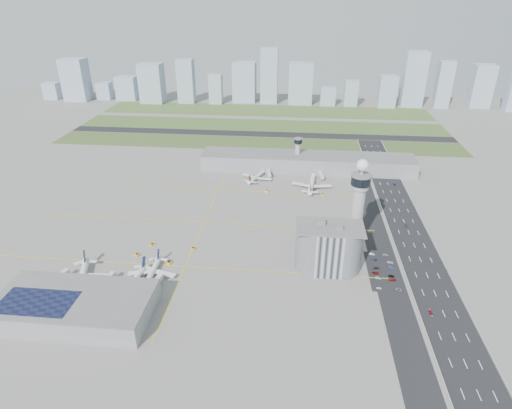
# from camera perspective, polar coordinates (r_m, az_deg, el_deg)

# --- Properties ---
(ground) EXTENTS (1000.00, 1000.00, 0.00)m
(ground) POSITION_cam_1_polar(r_m,az_deg,el_deg) (303.39, -0.67, -5.49)
(ground) COLOR gray
(grass_strip_0) EXTENTS (480.00, 50.00, 0.08)m
(grass_strip_0) POSITION_cam_1_polar(r_m,az_deg,el_deg) (509.03, -0.08, 8.16)
(grass_strip_0) COLOR #3A5227
(grass_strip_0) RESTS_ON ground
(grass_strip_1) EXTENTS (480.00, 60.00, 0.08)m
(grass_strip_1) POSITION_cam_1_polar(r_m,az_deg,el_deg) (580.33, 0.69, 10.49)
(grass_strip_1) COLOR #435829
(grass_strip_1) RESTS_ON ground
(grass_strip_2) EXTENTS (480.00, 70.00, 0.08)m
(grass_strip_2) POSITION_cam_1_polar(r_m,az_deg,el_deg) (657.29, 1.33, 12.42)
(grass_strip_2) COLOR #4D6B32
(grass_strip_2) RESTS_ON ground
(runway) EXTENTS (480.00, 22.00, 0.10)m
(runway) POSITION_cam_1_polar(r_m,az_deg,el_deg) (544.08, 0.32, 9.39)
(runway) COLOR black
(runway) RESTS_ON ground
(highway) EXTENTS (28.00, 500.00, 0.10)m
(highway) POSITION_cam_1_polar(r_m,az_deg,el_deg) (313.81, 20.82, -6.25)
(highway) COLOR black
(highway) RESTS_ON ground
(barrier_left) EXTENTS (0.60, 500.00, 1.20)m
(barrier_left) POSITION_cam_1_polar(r_m,az_deg,el_deg) (310.00, 18.33, -6.12)
(barrier_left) COLOR #9E9E99
(barrier_left) RESTS_ON ground
(barrier_right) EXTENTS (0.60, 500.00, 1.20)m
(barrier_right) POSITION_cam_1_polar(r_m,az_deg,el_deg) (317.63, 23.28, -6.20)
(barrier_right) COLOR #9E9E99
(barrier_right) RESTS_ON ground
(landside_road) EXTENTS (18.00, 260.00, 0.08)m
(landside_road) POSITION_cam_1_polar(r_m,az_deg,el_deg) (299.70, 16.61, -7.19)
(landside_road) COLOR black
(landside_road) RESTS_ON ground
(parking_lot) EXTENTS (20.00, 44.00, 0.10)m
(parking_lot) POSITION_cam_1_polar(r_m,az_deg,el_deg) (289.54, 16.60, -8.49)
(parking_lot) COLOR black
(parking_lot) RESTS_ON ground
(taxiway_line_h_0) EXTENTS (260.00, 0.60, 0.01)m
(taxiway_line_h_0) POSITION_cam_1_polar(r_m,az_deg,el_deg) (285.62, -9.44, -8.17)
(taxiway_line_h_0) COLOR yellow
(taxiway_line_h_0) RESTS_ON ground
(taxiway_line_h_1) EXTENTS (260.00, 0.60, 0.01)m
(taxiway_line_h_1) POSITION_cam_1_polar(r_m,az_deg,el_deg) (334.99, -6.92, -2.37)
(taxiway_line_h_1) COLOR yellow
(taxiway_line_h_1) RESTS_ON ground
(taxiway_line_h_2) EXTENTS (260.00, 0.60, 0.01)m
(taxiway_line_h_2) POSITION_cam_1_polar(r_m,az_deg,el_deg) (387.36, -5.07, 1.91)
(taxiway_line_h_2) COLOR yellow
(taxiway_line_h_2) RESTS_ON ground
(taxiway_line_v) EXTENTS (0.60, 260.00, 0.01)m
(taxiway_line_v) POSITION_cam_1_polar(r_m,az_deg,el_deg) (334.99, -6.92, -2.37)
(taxiway_line_v) COLOR yellow
(taxiway_line_v) RESTS_ON ground
(control_tower) EXTENTS (14.00, 14.00, 64.50)m
(control_tower) POSITION_cam_1_polar(r_m,az_deg,el_deg) (295.06, 13.51, 0.51)
(control_tower) COLOR #ADAAA5
(control_tower) RESTS_ON ground
(secondary_tower) EXTENTS (8.60, 8.60, 31.90)m
(secondary_tower) POSITION_cam_1_polar(r_m,az_deg,el_deg) (429.59, 5.58, 7.13)
(secondary_tower) COLOR #ADAAA5
(secondary_tower) RESTS_ON ground
(admin_building) EXTENTS (42.00, 24.00, 33.50)m
(admin_building) POSITION_cam_1_polar(r_m,az_deg,el_deg) (276.10, 9.63, -5.71)
(admin_building) COLOR #B2B2B7
(admin_building) RESTS_ON ground
(terminal_pier) EXTENTS (210.00, 32.00, 15.80)m
(terminal_pier) POSITION_cam_1_polar(r_m,az_deg,el_deg) (431.59, 6.85, 5.61)
(terminal_pier) COLOR gray
(terminal_pier) RESTS_ON ground
(near_terminal) EXTENTS (84.00, 42.00, 13.00)m
(near_terminal) POSITION_cam_1_polar(r_m,az_deg,el_deg) (260.39, -23.01, -12.39)
(near_terminal) COLOR gray
(near_terminal) RESTS_ON ground
(airplane_near_a) EXTENTS (47.95, 51.88, 11.88)m
(airplane_near_a) POSITION_cam_1_polar(r_m,az_deg,el_deg) (284.54, -22.26, -8.75)
(airplane_near_a) COLOR white
(airplane_near_a) RESTS_ON ground
(airplane_near_b) EXTENTS (36.80, 41.86, 10.75)m
(airplane_near_b) POSITION_cam_1_polar(r_m,az_deg,el_deg) (271.72, -16.26, -9.63)
(airplane_near_b) COLOR white
(airplane_near_b) RESTS_ON ground
(airplane_near_c) EXTENTS (31.76, 37.11, 10.21)m
(airplane_near_c) POSITION_cam_1_polar(r_m,az_deg,el_deg) (277.21, -13.80, -8.55)
(airplane_near_c) COLOR white
(airplane_near_c) RESTS_ON ground
(airplane_far_a) EXTENTS (41.04, 44.19, 10.03)m
(airplane_far_a) POSITION_cam_1_polar(r_m,az_deg,el_deg) (407.52, 0.18, 4.08)
(airplane_far_a) COLOR white
(airplane_far_a) RESTS_ON ground
(airplane_far_b) EXTENTS (40.69, 46.52, 12.09)m
(airplane_far_b) POSITION_cam_1_polar(r_m,az_deg,el_deg) (392.72, 7.46, 3.11)
(airplane_far_b) COLOR white
(airplane_far_b) RESTS_ON ground
(jet_bridge_near_0) EXTENTS (5.39, 14.31, 5.70)m
(jet_bridge_near_0) POSITION_cam_1_polar(r_m,az_deg,el_deg) (288.33, -25.45, -9.69)
(jet_bridge_near_0) COLOR silver
(jet_bridge_near_0) RESTS_ON ground
(jet_bridge_near_1) EXTENTS (5.39, 14.31, 5.70)m
(jet_bridge_near_1) POSITION_cam_1_polar(r_m,az_deg,el_deg) (274.75, -19.97, -10.46)
(jet_bridge_near_1) COLOR silver
(jet_bridge_near_1) RESTS_ON ground
(jet_bridge_near_2) EXTENTS (5.39, 14.31, 5.70)m
(jet_bridge_near_2) POSITION_cam_1_polar(r_m,az_deg,el_deg) (263.89, -13.95, -11.20)
(jet_bridge_near_2) COLOR silver
(jet_bridge_near_2) RESTS_ON ground
(jet_bridge_far_0) EXTENTS (5.39, 14.31, 5.70)m
(jet_bridge_far_0) POSITION_cam_1_polar(r_m,az_deg,el_deg) (419.33, 1.62, 4.42)
(jet_bridge_far_0) COLOR silver
(jet_bridge_far_0) RESTS_ON ground
(jet_bridge_far_1) EXTENTS (5.39, 14.31, 5.70)m
(jet_bridge_far_1) POSITION_cam_1_polar(r_m,az_deg,el_deg) (419.04, 8.47, 4.11)
(jet_bridge_far_1) COLOR silver
(jet_bridge_far_1) RESTS_ON ground
(tug_0) EXTENTS (3.76, 3.43, 1.81)m
(tug_0) POSITION_cam_1_polar(r_m,az_deg,el_deg) (302.91, -15.59, -6.45)
(tug_0) COLOR #EBA714
(tug_0) RESTS_ON ground
(tug_1) EXTENTS (4.15, 3.69, 2.00)m
(tug_1) POSITION_cam_1_polar(r_m,az_deg,el_deg) (289.57, -11.51, -7.60)
(tug_1) COLOR gold
(tug_1) RESTS_ON ground
(tug_2) EXTENTS (3.14, 3.33, 1.60)m
(tug_2) POSITION_cam_1_polar(r_m,az_deg,el_deg) (312.12, -13.67, -5.16)
(tug_2) COLOR #FAA800
(tug_2) RESTS_ON ground
(tug_3) EXTENTS (3.58, 3.44, 1.72)m
(tug_3) POSITION_cam_1_polar(r_m,az_deg,el_deg) (301.72, -8.37, -5.81)
(tug_3) COLOR gold
(tug_3) RESTS_ON ground
(tug_4) EXTENTS (4.03, 3.26, 2.05)m
(tug_4) POSITION_cam_1_polar(r_m,az_deg,el_deg) (382.13, 1.45, 1.82)
(tug_4) COLOR yellow
(tug_4) RESTS_ON ground
(tug_5) EXTENTS (2.09, 2.96, 1.68)m
(tug_5) POSITION_cam_1_polar(r_m,az_deg,el_deg) (380.48, 8.90, 1.34)
(tug_5) COLOR yellow
(tug_5) RESTS_ON ground
(car_lot_0) EXTENTS (3.21, 1.34, 1.09)m
(car_lot_0) POSITION_cam_1_polar(r_m,az_deg,el_deg) (273.16, 16.09, -10.65)
(car_lot_0) COLOR white
(car_lot_0) RESTS_ON ground
(car_lot_1) EXTENTS (3.89, 1.85, 1.23)m
(car_lot_1) POSITION_cam_1_polar(r_m,az_deg,el_deg) (281.42, 16.00, -9.39)
(car_lot_1) COLOR #96A5AE
(car_lot_1) RESTS_ON ground
(car_lot_2) EXTENTS (4.25, 2.05, 1.17)m
(car_lot_2) POSITION_cam_1_polar(r_m,az_deg,el_deg) (285.43, 15.66, -8.78)
(car_lot_2) COLOR maroon
(car_lot_2) RESTS_ON ground
(car_lot_3) EXTENTS (4.13, 2.22, 1.14)m
(car_lot_3) POSITION_cam_1_polar(r_m,az_deg,el_deg) (290.31, 15.76, -8.14)
(car_lot_3) COLOR black
(car_lot_3) RESTS_ON ground
(car_lot_4) EXTENTS (3.79, 2.00, 1.23)m
(car_lot_4) POSITION_cam_1_polar(r_m,az_deg,el_deg) (298.05, 15.50, -7.10)
(car_lot_4) COLOR navy
(car_lot_4) RESTS_ON ground
(car_lot_5) EXTENTS (3.75, 1.44, 1.22)m
(car_lot_5) POSITION_cam_1_polar(r_m,az_deg,el_deg) (303.64, 15.20, -6.38)
(car_lot_5) COLOR white
(car_lot_5) RESTS_ON ground
(car_lot_6) EXTENTS (5.00, 2.81, 1.32)m
(car_lot_6) POSITION_cam_1_polar(r_m,az_deg,el_deg) (275.30, 18.53, -10.69)
(car_lot_6) COLOR slate
(car_lot_6) RESTS_ON ground
(car_lot_7) EXTENTS (4.56, 2.26, 1.27)m
(car_lot_7) POSITION_cam_1_polar(r_m,az_deg,el_deg) (282.45, 17.72, -9.51)
(car_lot_7) COLOR maroon
(car_lot_7) RESTS_ON ground
(car_lot_8) EXTENTS (4.02, 2.03, 1.31)m
(car_lot_8) POSITION_cam_1_polar(r_m,az_deg,el_deg) (285.41, 17.59, -9.07)
(car_lot_8) COLOR black
(car_lot_8) RESTS_ON ground
(car_lot_9) EXTENTS (4.11, 1.90, 1.30)m
(car_lot_9) POSITION_cam_1_polar(r_m,az_deg,el_deg) (293.40, 17.62, -8.00)
(car_lot_9) COLOR navy
(car_lot_9) RESTS_ON ground
(car_lot_10) EXTENTS (4.32, 2.45, 1.14)m
(car_lot_10) POSITION_cam_1_polar(r_m,az_deg,el_deg) (298.40, 17.47, -7.36)
(car_lot_10) COLOR silver
(car_lot_10) RESTS_ON ground
(car_lot_11) EXTENTS (4.31, 1.77, 1.25)m
(car_lot_11) POSITION_cam_1_polar(r_m,az_deg,el_deg) (305.15, 16.87, -6.44)
(car_lot_11) COLOR #969696
(car_lot_11) RESTS_ON ground
(car_hw_0) EXTENTS (1.79, 3.89, 1.29)m
(car_hw_0) POSITION_cam_1_polar(r_m,az_deg,el_deg) (264.42, 22.28, -13.17)
(car_hw_0) COLOR maroon
(car_hw_0) RESTS_ON ground
(car_hw_1) EXTENTS (1.46, 4.00, 1.31)m
(car_hw_1) POSITION_cam_1_polar(r_m,az_deg,el_deg) (345.87, 19.41, -2.70)
(car_hw_1) COLOR black
(car_hw_1) RESTS_ON ground
(car_hw_2) EXTENTS (1.95, 4.10, 1.13)m
(car_hw_2) POSITION_cam_1_polar(r_m,az_deg,el_deg) (417.13, 18.01, 2.60)
(car_hw_2) COLOR #0D2053
(car_hw_2) RESTS_ON ground
(car_hw_4) EXTENTS (1.79, 3.35, 1.08)m
(car_hw_4) POSITION_cam_1_polar(r_m,az_deg,el_deg) (472.55, 15.03, 5.81)
(car_hw_4) COLOR gray
(car_hw_4) RESTS_ON ground
(skyline_bldg_0) EXTENTS (24.05, 19.24, 26.50)m
(skyline_bldg_0) POSITION_cam_1_polar(r_m,az_deg,el_deg) (803.78, -25.53, 13.52)
(skyline_bldg_0) COLOR #9EADC1
(skyline_bldg_0) RESTS_ON ground
(skyline_bldg_1) EXTENTS (37.63, 30.10, 65.60)m
(skyline_bldg_1) POSITION_cam_1_polar(r_m,az_deg,el_deg) (774.20, -22.90, 15.08)
(skyline_bldg_1) COLOR #9EADC1
(skyline_bldg_1) RESTS_ON ground
(skyline_bldg_2) EXTENTS (22.81, 18.25, 26.79)m
(skyline_bldg_2) POSITION_cam_1_polar(r_m,az_deg,el_deg) (771.08, -19.52, 14.10)
(skyline_bldg_2) COLOR #9EADC1
(skyline_bldg_2) RESTS_ON ground
(skyline_bldg_3) EXTENTS (32.30, 25.84, 36.93)m
(skyline_bldg_3) POSITION_cam_1_polar(r_m,az_deg,el_deg) (755.91, -16.79, 14.65)
(skyline_bldg_3) COLOR #9EADC1
(skyline_bldg_3) RESTS_ON ground
(skyline_bldg_4) EXTENTS (35.81, 28.65, 60.36)m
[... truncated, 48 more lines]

